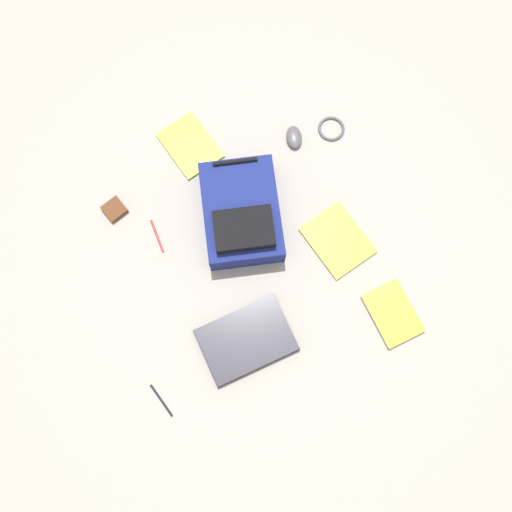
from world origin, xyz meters
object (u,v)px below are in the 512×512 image
Objects in this scene: pen_black at (157,236)px; pen_blue at (161,401)px; backpack at (242,214)px; cable_coil at (331,129)px; earbud_pouch at (114,209)px; computer_mouse at (294,137)px; laptop at (246,340)px; book_red at (190,145)px; book_blue at (338,240)px; book_comic at (393,313)px.

pen_blue is at bearing -106.18° from pen_black.
backpack reaches higher than pen_black.
cable_coil is 1.39× the size of earbud_pouch.
backpack is at bearing -127.93° from computer_mouse.
backpack is 0.53m from earbud_pouch.
book_red is at bearing 86.48° from laptop.
laptop is 0.54m from book_blue.
laptop reaches higher than earbud_pouch.
computer_mouse is 0.71m from pen_black.
book_red is 1.05m from pen_blue.
laptop is 1.48× the size of book_comic.
pen_blue is (-0.18, -0.62, -0.00)m from pen_black.
backpack is at bearing -8.16° from pen_black.
backpack is 0.40m from book_blue.
book_comic is 1.08m from book_red.
backpack is 1.90× the size of book_comic.
book_blue is at bearing 104.62° from book_comic.
laptop is 4.50× the size of earbud_pouch.
cable_coil is at bearing 8.93° from computer_mouse.
book_blue is 3.75× the size of earbud_pouch.
earbud_pouch is (-0.38, -0.17, 0.01)m from book_red.
laptop is at bearing -68.96° from pen_black.
computer_mouse reaches higher than pen_blue.
pen_black is at bearing -51.98° from earbud_pouch.
backpack reaches higher than book_blue.
book_comic is at bearing 0.43° from pen_blue.
laptop reaches higher than pen_blue.
book_blue is at bearing 22.51° from pen_blue.
laptop is 0.87m from computer_mouse.
book_red is at bearing 125.83° from book_blue.
backpack reaches higher than book_red.
backpack is 1.54× the size of book_blue.
pen_black and pen_blue have the same top height.
cable_coil is at bearing 71.24° from book_blue.
cable_coil is at bearing 2.00° from earbud_pouch.
laptop is at bearing -107.63° from backpack.
backpack is at bearing 47.29° from pen_blue.
earbud_pouch is (-0.80, -0.05, -0.00)m from computer_mouse.
earbud_pouch reaches higher than pen_black.
laptop reaches higher than pen_black.
book_red is 2.57× the size of cable_coil.
cable_coil is (0.17, -0.01, -0.01)m from computer_mouse.
pen_black is 1.79× the size of earbud_pouch.
earbud_pouch is (0.05, 0.79, 0.01)m from pen_blue.
earbud_pouch reaches higher than book_blue.
earbud_pouch is at bearing 139.12° from book_comic.
backpack is at bearing 147.05° from book_blue.
book_comic is 2.39× the size of computer_mouse.
computer_mouse is (0.48, 0.73, 0.00)m from laptop.
earbud_pouch is at bearing -163.29° from computer_mouse.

